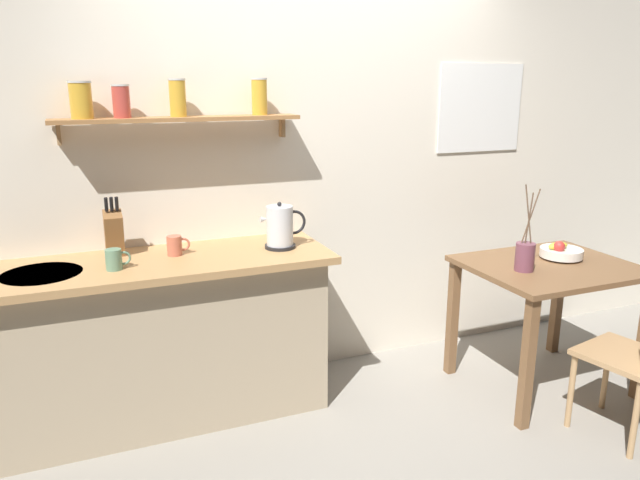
# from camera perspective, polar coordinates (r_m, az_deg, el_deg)

# --- Properties ---
(ground_plane) EXTENTS (14.00, 14.00, 0.00)m
(ground_plane) POSITION_cam_1_polar(r_m,az_deg,el_deg) (3.58, 3.11, -15.69)
(ground_plane) COLOR gray
(back_wall) EXTENTS (6.80, 0.11, 2.70)m
(back_wall) POSITION_cam_1_polar(r_m,az_deg,el_deg) (3.78, 1.99, 7.79)
(back_wall) COLOR silver
(back_wall) RESTS_ON ground_plane
(kitchen_counter) EXTENTS (1.83, 0.63, 0.92)m
(kitchen_counter) POSITION_cam_1_polar(r_m,az_deg,el_deg) (3.40, -14.87, -9.12)
(kitchen_counter) COLOR tan
(kitchen_counter) RESTS_ON ground_plane
(wall_shelf) EXTENTS (1.30, 0.20, 0.33)m
(wall_shelf) POSITION_cam_1_polar(r_m,az_deg,el_deg) (3.30, -14.39, 12.03)
(wall_shelf) COLOR #9E6B3D
(dining_table) EXTENTS (0.94, 0.79, 0.78)m
(dining_table) POSITION_cam_1_polar(r_m,az_deg,el_deg) (3.81, 20.94, -3.96)
(dining_table) COLOR brown
(dining_table) RESTS_ON ground_plane
(fruit_bowl) EXTENTS (0.25, 0.25, 0.12)m
(fruit_bowl) POSITION_cam_1_polar(r_m,az_deg,el_deg) (3.89, 21.93, -1.04)
(fruit_bowl) COLOR silver
(fruit_bowl) RESTS_ON dining_table
(twig_vase) EXTENTS (0.11, 0.11, 0.50)m
(twig_vase) POSITION_cam_1_polar(r_m,az_deg,el_deg) (3.57, 18.91, -1.42)
(twig_vase) COLOR brown
(twig_vase) RESTS_ON dining_table
(electric_kettle) EXTENTS (0.26, 0.17, 0.26)m
(electric_kettle) POSITION_cam_1_polar(r_m,az_deg,el_deg) (3.31, -3.79, 1.22)
(electric_kettle) COLOR black
(electric_kettle) RESTS_ON kitchen_counter
(knife_block) EXTENTS (0.09, 0.17, 0.32)m
(knife_block) POSITION_cam_1_polar(r_m,az_deg,el_deg) (3.33, -19.02, 0.71)
(knife_block) COLOR brown
(knife_block) RESTS_ON kitchen_counter
(coffee_mug_by_sink) EXTENTS (0.12, 0.08, 0.10)m
(coffee_mug_by_sink) POSITION_cam_1_polar(r_m,az_deg,el_deg) (3.11, -18.96, -1.76)
(coffee_mug_by_sink) COLOR slate
(coffee_mug_by_sink) RESTS_ON kitchen_counter
(coffee_mug_spare) EXTENTS (0.12, 0.08, 0.11)m
(coffee_mug_spare) POSITION_cam_1_polar(r_m,az_deg,el_deg) (3.27, -13.61, -0.51)
(coffee_mug_spare) COLOR #C6664C
(coffee_mug_spare) RESTS_ON kitchen_counter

